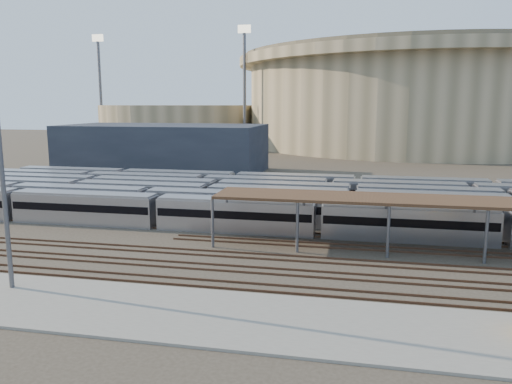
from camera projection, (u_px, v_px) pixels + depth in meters
name	position (u px, v px, depth m)	size (l,w,h in m)	color
ground	(289.00, 256.00, 47.73)	(420.00, 420.00, 0.00)	#383026
apron	(187.00, 314.00, 34.27)	(50.00, 9.00, 0.20)	gray
subway_trains	(335.00, 202.00, 64.57)	(119.30, 23.90, 3.60)	#ACABB0
empty_tracks	(281.00, 272.00, 42.90)	(170.00, 9.62, 0.18)	#4C3323
stadium	(417.00, 98.00, 174.78)	(124.00, 124.00, 32.50)	tan
secondary_arena	(178.00, 124.00, 183.95)	(56.00, 56.00, 14.00)	tan
service_building	(164.00, 148.00, 106.95)	(42.00, 20.00, 10.00)	#1E232D
floodlight_0	(244.00, 84.00, 156.25)	(4.00, 1.00, 38.40)	#545459
floodlight_1	(100.00, 86.00, 177.00)	(4.00, 1.00, 38.40)	#545459
floodlight_3	(321.00, 88.00, 200.40)	(4.00, 1.00, 38.40)	#545459
yard_light_pole	(1.00, 162.00, 37.28)	(0.81, 0.36, 19.51)	#545459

